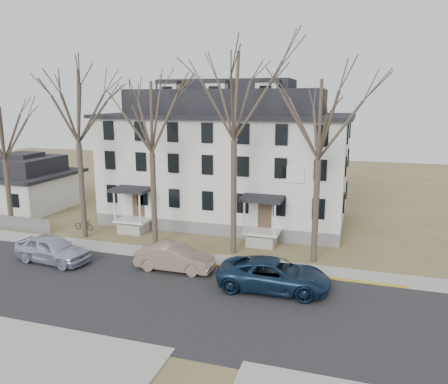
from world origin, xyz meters
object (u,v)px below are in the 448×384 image
(tree_bungalow, at_px, (2,130))
(bicycle_left, at_px, (84,225))
(tree_mid_left, at_px, (151,112))
(tree_far_left, at_px, (76,101))
(tree_center, at_px, (234,89))
(car_navy, at_px, (274,275))
(small_house, at_px, (25,185))
(boarding_house, at_px, (227,159))
(tree_mid_right, at_px, (320,114))
(car_silver, at_px, (53,250))
(car_tan, at_px, (175,258))

(tree_bungalow, bearing_deg, bicycle_left, 13.47)
(tree_mid_left, bearing_deg, tree_far_left, 180.00)
(tree_center, relative_size, car_navy, 2.36)
(small_house, bearing_deg, bicycle_left, -25.69)
(boarding_house, xyz_separation_m, tree_bungalow, (-16.00, -8.15, 2.74))
(tree_mid_left, height_order, tree_mid_right, same)
(boarding_house, xyz_separation_m, small_house, (-20.00, -1.96, -3.13))
(tree_mid_right, height_order, bicycle_left, tree_mid_right)
(tree_center, bearing_deg, tree_mid_right, 0.00)
(car_silver, xyz_separation_m, car_navy, (14.58, 0.18, -0.02))
(bicycle_left, bearing_deg, tree_mid_right, -95.46)
(tree_center, relative_size, tree_mid_right, 1.15)
(tree_center, height_order, car_silver, tree_center)
(car_silver, bearing_deg, boarding_house, -23.20)
(tree_far_left, relative_size, tree_mid_left, 1.08)
(tree_far_left, relative_size, tree_center, 0.93)
(car_silver, height_order, car_tan, car_silver)
(car_tan, bearing_deg, tree_mid_left, 38.24)
(boarding_house, relative_size, car_navy, 3.33)
(tree_center, relative_size, car_silver, 2.83)
(boarding_house, distance_m, tree_far_left, 13.12)
(tree_far_left, bearing_deg, tree_center, 0.00)
(car_navy, bearing_deg, car_silver, 88.41)
(tree_bungalow, distance_m, car_navy, 24.52)
(small_house, relative_size, car_silver, 1.68)
(boarding_house, height_order, car_navy, boarding_house)
(tree_mid_left, relative_size, tree_mid_right, 1.00)
(car_navy, bearing_deg, tree_center, 34.60)
(tree_center, bearing_deg, tree_bungalow, 180.00)
(small_house, bearing_deg, car_silver, -43.17)
(tree_bungalow, distance_m, car_silver, 12.20)
(boarding_house, distance_m, small_house, 20.34)
(small_house, distance_m, bicycle_left, 11.17)
(car_silver, bearing_deg, tree_center, -57.01)
(tree_bungalow, bearing_deg, small_house, 122.84)
(tree_far_left, distance_m, tree_mid_left, 6.05)
(small_house, xyz_separation_m, tree_mid_right, (28.50, -6.20, 7.35))
(car_tan, relative_size, car_navy, 0.79)
(small_house, height_order, tree_far_left, tree_far_left)
(tree_center, bearing_deg, tree_far_left, 180.00)
(tree_mid_right, height_order, tree_bungalow, tree_mid_right)
(bicycle_left, bearing_deg, tree_bungalow, 102.39)
(tree_mid_left, height_order, tree_bungalow, tree_mid_left)
(tree_bungalow, xyz_separation_m, car_tan, (16.42, -4.16, -7.31))
(boarding_house, bearing_deg, car_tan, -88.04)
(tree_center, bearing_deg, small_house, 164.92)
(small_house, bearing_deg, car_navy, -22.88)
(tree_mid_left, height_order, tree_center, tree_center)
(tree_center, distance_m, tree_bungalow, 19.23)
(tree_mid_left, relative_size, car_silver, 2.45)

